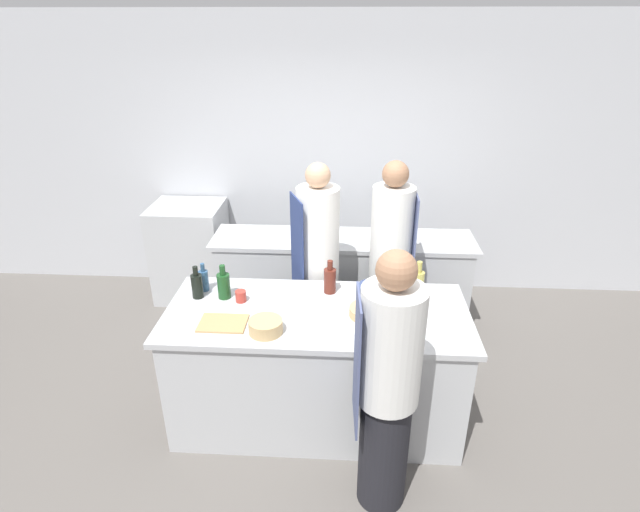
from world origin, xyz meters
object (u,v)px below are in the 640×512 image
Objects in this scene: bottle_wine at (204,280)px; bowl_prep_small at (372,333)px; bowl_wooden_salad at (368,312)px; bottle_sauce at (418,284)px; bottle_olive_oil at (330,280)px; chef_at_pass_far at (318,269)px; stockpot at (398,232)px; bowl_ceramic_blue at (266,326)px; cup at (241,296)px; oven_range at (191,251)px; bowl_mixing_large at (371,290)px; chef_at_stove at (390,266)px; bottle_cooking_oil at (197,285)px; bottle_vinegar at (224,285)px; chef_at_prep_near at (387,388)px.

bottle_wine is 1.31m from bowl_prep_small.
bottle_sauce is at bearing 35.71° from bowl_wooden_salad.
bottle_olive_oil reaches higher than bottle_wine.
bottle_wine is at bearing 95.72° from chef_at_pass_far.
bowl_wooden_salad is 1.31m from stockpot.
bowl_ceramic_blue is (0.53, -0.51, -0.04)m from bottle_wine.
chef_at_pass_far reaches higher than stockpot.
bowl_ceramic_blue is 2.66× the size of cup.
oven_range is 3.99× the size of bottle_olive_oil.
chef_at_pass_far reaches higher than bowl_mixing_large.
bowl_ceramic_blue reaches higher than cup.
chef_at_pass_far reaches higher than bottle_wine.
chef_at_stove is at bearing 20.59° from bottle_wine.
bowl_mixing_large is at bearing -0.41° from bottle_wine.
bottle_sauce is at bearing -87.10° from stockpot.
cup is (0.32, -0.04, -0.06)m from bottle_cooking_oil.
bowl_wooden_salad is (0.65, 0.23, -0.01)m from bowl_ceramic_blue.
bowl_ceramic_blue reaches higher than bowl_prep_small.
bowl_wooden_salad is at bearing -13.36° from bottle_wine.
chef_at_stove is at bearing -101.57° from stockpot.
bottle_vinegar reaches higher than cup.
oven_range is 2.41m from bowl_mixing_large.
bowl_mixing_large reaches higher than bowl_prep_small.
bottle_vinegar is 1.17× the size of bowl_ceramic_blue.
bottle_olive_oil is 1.37× the size of bowl_mixing_large.
bowl_mixing_large is 0.52m from bowl_prep_small.
bottle_wine is (-1.38, -0.52, 0.10)m from chef_at_stove.
oven_range is 12.39× the size of cup.
bottle_sauce is (1.36, 0.07, 0.01)m from bottle_vinegar.
bottle_olive_oil is 0.85× the size of stockpot.
bowl_ceramic_blue is at bearing 141.89° from chef_at_pass_far.
chef_at_pass_far reaches higher than bottle_sauce.
bottle_vinegar is at bearing -177.22° from bottle_sauce.
bottle_vinegar is (-1.10, 0.84, 0.16)m from chef_at_prep_near.
bottle_wine is 0.72× the size of stockpot.
bowl_mixing_large is (-0.32, 0.02, -0.07)m from bottle_sauce.
chef_at_prep_near is 8.08× the size of bowl_prep_small.
bowl_mixing_large is at bearing 4.83° from bottle_vinegar.
chef_at_pass_far is at bearing -80.35° from chef_at_stove.
bottle_vinegar reaches higher than oven_range.
bottle_olive_oil is 0.94m from bottle_cooking_oil.
cup is 0.27× the size of stockpot.
chef_at_stove is 1.36m from bottle_vinegar.
bowl_prep_small is (-0.19, -1.05, 0.05)m from chef_at_stove.
chef_at_pass_far is at bearing 32.76° from bottle_cooking_oil.
bottle_sauce is at bearing 25.86° from bowl_ceramic_blue.
bottle_wine is 1.00× the size of bowl_ceramic_blue.
stockpot is at bearing 168.74° from chef_at_stove.
chef_at_pass_far is 5.91× the size of stockpot.
bottle_olive_oil is at bearing 1.58° from bottle_wine.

